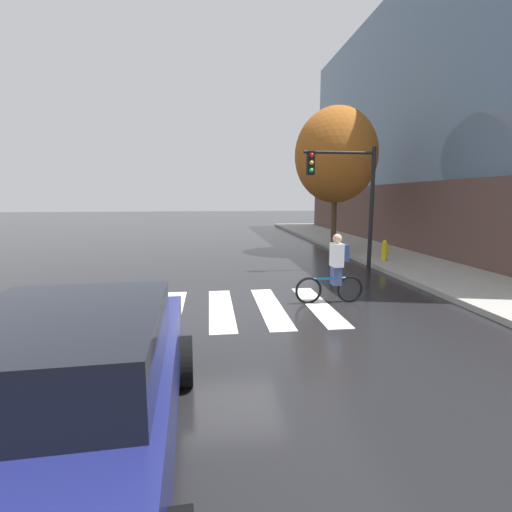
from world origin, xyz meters
TOP-DOWN VIEW (x-y plane):
  - ground_plane at (0.00, 0.00)m, footprint 120.00×120.00m
  - crosswalk_stripes at (-0.13, 0.00)m, footprint 5.15×3.29m
  - sedan_near at (-1.64, -5.00)m, footprint 2.33×4.68m
  - cyclist at (2.63, 0.19)m, footprint 1.71×0.37m
  - traffic_light_near at (4.29, 3.83)m, footprint 2.47×0.28m
  - fire_hydrant at (6.29, 5.09)m, footprint 0.33×0.22m
  - street_tree_near at (5.29, 8.15)m, footprint 3.65×3.65m

SIDE VIEW (x-z plane):
  - ground_plane at x=0.00m, z-range 0.00..0.00m
  - crosswalk_stripes at x=-0.13m, z-range 0.00..0.01m
  - fire_hydrant at x=6.29m, z-range 0.14..0.92m
  - sedan_near at x=-1.64m, z-range 0.03..1.62m
  - cyclist at x=2.63m, z-range 0.00..1.69m
  - traffic_light_near at x=4.29m, z-range 0.76..4.96m
  - street_tree_near at x=5.29m, z-range 1.14..7.63m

